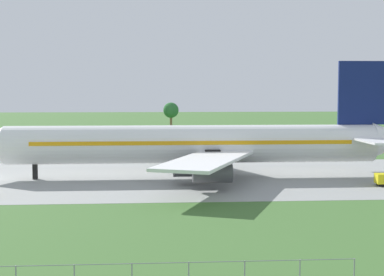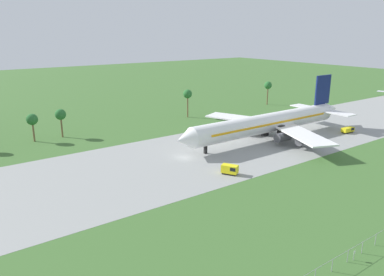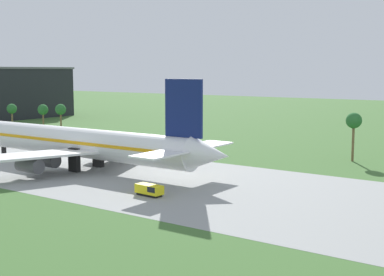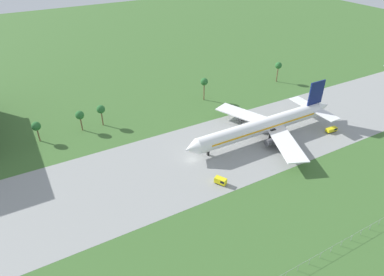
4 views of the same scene
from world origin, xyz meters
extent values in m
cylinder|color=white|center=(32.26, -0.40, 5.50)|extent=(60.19, 6.17, 6.17)
cone|color=white|center=(66.22, -0.40, 5.96)|extent=(7.72, 5.87, 5.87)
cube|color=#EFA314|center=(32.26, -0.40, 5.96)|extent=(51.16, 6.30, 0.62)
cube|color=navy|center=(60.50, -0.40, 13.83)|extent=(8.03, 0.50, 10.50)
cube|color=white|center=(60.81, -0.40, 6.42)|extent=(5.56, 24.70, 0.30)
cube|color=white|center=(33.47, -13.28, 4.42)|extent=(17.09, 26.89, 0.44)
cube|color=white|center=(33.47, 12.48, 4.42)|extent=(17.09, 26.89, 0.44)
cylinder|color=#4C4C51|center=(31.64, -7.80, 2.63)|extent=(5.56, 2.78, 2.78)
cylinder|color=#4C4C51|center=(34.14, -13.98, 2.63)|extent=(5.56, 2.78, 2.78)
cylinder|color=#4C4C51|center=(31.64, 7.01, 2.63)|extent=(5.56, 2.78, 2.78)
cylinder|color=#4C4C51|center=(34.14, 13.19, 2.63)|extent=(5.56, 2.78, 2.78)
cube|color=black|center=(6.98, -0.40, 2.44)|extent=(0.70, 0.90, 4.88)
cube|color=black|center=(35.27, -3.79, 2.44)|extent=(2.40, 1.20, 4.88)
cube|color=black|center=(35.27, 3.00, 2.44)|extent=(2.40, 1.20, 4.88)
cube|color=black|center=(61.41, -11.28, 0.20)|extent=(4.28, 2.08, 0.40)
cube|color=yellow|center=(61.41, -11.28, 1.13)|extent=(5.03, 2.33, 1.46)
cube|color=black|center=(62.75, -11.37, 1.35)|extent=(1.85, 2.15, 0.90)
cylinder|color=brown|center=(-29.94, 41.64, 3.35)|extent=(0.56, 0.56, 6.70)
sphere|color=#28662D|center=(-29.94, 41.64, 7.30)|extent=(3.60, 3.60, 3.60)
cylinder|color=brown|center=(30.43, 41.64, 4.54)|extent=(0.56, 0.56, 9.08)
sphere|color=#28662D|center=(30.43, 41.64, 9.68)|extent=(3.60, 3.60, 3.60)
cylinder|color=brown|center=(77.50, 41.64, 4.37)|extent=(0.56, 0.56, 8.74)
sphere|color=#28662D|center=(77.50, 41.64, 9.34)|extent=(3.60, 3.60, 3.60)
cylinder|color=brown|center=(-20.96, 41.64, 3.57)|extent=(0.56, 0.56, 7.15)
sphere|color=#28662D|center=(-20.96, 41.64, 7.75)|extent=(3.60, 3.60, 3.60)
cylinder|color=brown|center=(-47.11, 41.64, 3.14)|extent=(0.56, 0.56, 6.29)
sphere|color=#28662D|center=(-47.11, 41.64, 6.89)|extent=(3.60, 3.60, 3.60)
camera|label=1|loc=(25.25, -95.55, 14.15)|focal=55.00mm
camera|label=2|loc=(-56.62, -81.45, 34.11)|focal=35.00mm
camera|label=3|loc=(117.10, -77.73, 20.57)|focal=50.00mm
camera|label=4|loc=(-50.56, -90.17, 75.05)|focal=32.00mm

